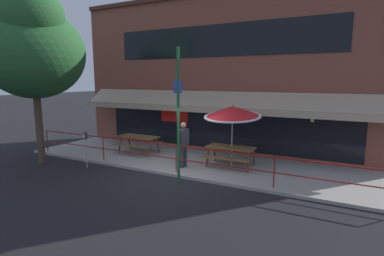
% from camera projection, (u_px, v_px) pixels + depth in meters
% --- Properties ---
extents(ground_plane, '(120.00, 120.00, 0.00)m').
position_uv_depth(ground_plane, '(172.00, 177.00, 10.49)').
color(ground_plane, black).
extents(patio_deck, '(15.00, 4.00, 0.10)m').
position_uv_depth(patio_deck, '(197.00, 162.00, 12.23)').
color(patio_deck, '#9E998E').
rests_on(patio_deck, ground).
extents(restaurant_building, '(15.00, 1.60, 7.23)m').
position_uv_depth(restaurant_building, '(219.00, 75.00, 13.60)').
color(restaurant_building, brown).
rests_on(restaurant_building, ground).
extents(patio_railing, '(13.84, 0.04, 0.97)m').
position_uv_depth(patio_railing, '(176.00, 153.00, 10.62)').
color(patio_railing, maroon).
rests_on(patio_railing, patio_deck).
extents(picnic_table_left, '(1.80, 1.42, 0.76)m').
position_uv_depth(picnic_table_left, '(139.00, 140.00, 13.39)').
color(picnic_table_left, brown).
rests_on(picnic_table_left, patio_deck).
extents(picnic_table_centre, '(1.80, 1.42, 0.76)m').
position_uv_depth(picnic_table_centre, '(231.00, 151.00, 11.30)').
color(picnic_table_centre, brown).
rests_on(picnic_table_centre, patio_deck).
extents(patio_umbrella_centre, '(2.14, 2.14, 2.40)m').
position_uv_depth(patio_umbrella_centre, '(232.00, 112.00, 11.16)').
color(patio_umbrella_centre, '#B7B2A8').
rests_on(patio_umbrella_centre, patio_deck).
extents(pedestrian_walking, '(0.30, 0.61, 1.71)m').
position_uv_depth(pedestrian_walking, '(183.00, 142.00, 11.14)').
color(pedestrian_walking, '#333338').
rests_on(pedestrian_walking, patio_deck).
extents(parking_meter_near, '(0.15, 0.16, 1.42)m').
position_uv_depth(parking_meter_near, '(85.00, 139.00, 11.35)').
color(parking_meter_near, gray).
rests_on(parking_meter_near, ground).
extents(street_sign_pole, '(0.28, 0.09, 4.37)m').
position_uv_depth(street_sign_pole, '(178.00, 116.00, 9.48)').
color(street_sign_pole, '#1E6033').
rests_on(street_sign_pole, ground).
extents(street_tree_curbside, '(4.09, 3.68, 6.72)m').
position_uv_depth(street_tree_curbside, '(33.00, 47.00, 11.42)').
color(street_tree_curbside, brown).
rests_on(street_tree_curbside, ground).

